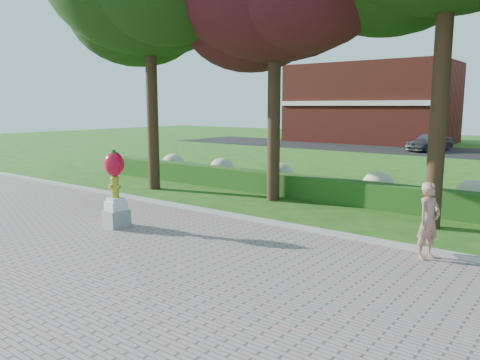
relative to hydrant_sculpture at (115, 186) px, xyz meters
The scene contains 10 objects.
ground 3.44m from the hydrant_sculpture, ahead, with size 100.00×100.00×0.00m, color #205415.
walkway 5.44m from the hydrant_sculpture, 52.61° to the right, with size 40.00×14.00×0.04m, color gray.
curb 4.39m from the hydrant_sculpture, 40.63° to the left, with size 40.00×0.18×0.15m, color #ADADA5.
lawn_hedge 7.54m from the hydrant_sculpture, 64.49° to the left, with size 24.00×0.70×0.80m, color #1E4B15.
hydrangea_row 8.67m from the hydrant_sculpture, 63.93° to the left, with size 20.10×1.10×0.99m.
street 27.98m from the hydrant_sculpture, 83.36° to the left, with size 50.00×8.00×0.02m, color black.
building_left 34.52m from the hydrant_sculpture, 101.33° to the left, with size 14.00×8.00×7.00m, color maroon.
hydrant_sculpture is the anchor object (origin of this frame).
woman 7.81m from the hydrant_sculpture, 17.69° to the left, with size 0.60×0.39×1.65m, color #A5715E.
parked_car 27.56m from the hydrant_sculpture, 89.27° to the left, with size 1.63×4.06×1.38m, color #42444A.
Camera 1 is at (6.92, -7.47, 3.27)m, focal length 35.00 mm.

